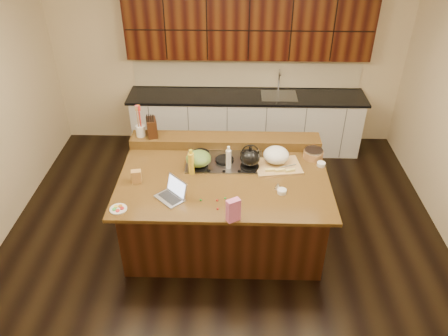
{
  "coord_description": "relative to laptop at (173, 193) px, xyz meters",
  "views": [
    {
      "loc": [
        0.11,
        -4.1,
        3.8
      ],
      "look_at": [
        0.0,
        0.05,
        1.0
      ],
      "focal_mm": 35.0,
      "sensor_mm": 36.0,
      "label": 1
    }
  ],
  "objects": [
    {
      "name": "back_counter",
      "position": [
        0.83,
        2.63,
        0.01
      ],
      "size": [
        3.7,
        0.66,
        2.4
      ],
      "color": "silver",
      "rests_on": "ground"
    },
    {
      "name": "green_bowl",
      "position": [
        0.23,
        0.57,
        0.07
      ],
      "size": [
        0.31,
        0.31,
        0.16
      ],
      "primitive_type": "ellipsoid",
      "rotation": [
        0.0,
        0.0,
        -0.04
      ],
      "color": "#50712D",
      "rests_on": "cooktop"
    },
    {
      "name": "gumdrop_8",
      "position": [
        0.62,
        -0.19,
        -0.05
      ],
      "size": [
        0.02,
        0.02,
        0.02
      ],
      "primitive_type": "ellipsoid",
      "color": "red",
      "rests_on": "island"
    },
    {
      "name": "gumdrop_1",
      "position": [
        0.6,
        -0.1,
        -0.05
      ],
      "size": [
        0.02,
        0.02,
        0.02
      ],
      "primitive_type": "ellipsoid",
      "color": "#198C26",
      "rests_on": "island"
    },
    {
      "name": "strainer_bowl",
      "position": [
        1.61,
        0.83,
        -0.01
      ],
      "size": [
        0.28,
        0.28,
        0.09
      ],
      "primitive_type": "cylinder",
      "rotation": [
        0.0,
        0.0,
        0.19
      ],
      "color": "#996B3F",
      "rests_on": "island"
    },
    {
      "name": "utensil_crock",
      "position": [
        -0.54,
        1.1,
        0.13
      ],
      "size": [
        0.15,
        0.15,
        0.14
      ],
      "primitive_type": "cylinder",
      "rotation": [
        0.0,
        0.0,
        -0.34
      ],
      "color": "white",
      "rests_on": "back_ledge"
    },
    {
      "name": "oil_bottle",
      "position": [
        0.16,
        0.45,
        0.08
      ],
      "size": [
        0.08,
        0.08,
        0.27
      ],
      "primitive_type": "cylinder",
      "rotation": [
        0.0,
        0.0,
        -0.24
      ],
      "color": "yellow",
      "rests_on": "island"
    },
    {
      "name": "island",
      "position": [
        0.53,
        0.4,
        -0.51
      ],
      "size": [
        2.4,
        1.6,
        0.92
      ],
      "color": "black",
      "rests_on": "ground"
    },
    {
      "name": "gumdrop_0",
      "position": [
        0.47,
        -0.06,
        -0.05
      ],
      "size": [
        0.02,
        0.02,
        0.02
      ],
      "primitive_type": "ellipsoid",
      "color": "red",
      "rests_on": "island"
    },
    {
      "name": "room",
      "position": [
        0.53,
        0.4,
        0.37
      ],
      "size": [
        5.52,
        5.02,
        2.72
      ],
      "color": "black",
      "rests_on": "ground"
    },
    {
      "name": "gumdrop_7",
      "position": [
        0.3,
        -0.06,
        -0.05
      ],
      "size": [
        0.02,
        0.02,
        0.02
      ],
      "primitive_type": "ellipsoid",
      "color": "#198C26",
      "rests_on": "island"
    },
    {
      "name": "pink_bag",
      "position": [
        0.65,
        -0.36,
        0.07
      ],
      "size": [
        0.15,
        0.13,
        0.25
      ],
      "primitive_type": "cube",
      "rotation": [
        0.0,
        0.0,
        0.53
      ],
      "color": "#D7659C",
      "rests_on": "island"
    },
    {
      "name": "gumdrop_6",
      "position": [
        0.48,
        -0.2,
        -0.05
      ],
      "size": [
        0.02,
        0.02,
        0.02
      ],
      "primitive_type": "ellipsoid",
      "color": "red",
      "rests_on": "island"
    },
    {
      "name": "wooden_tray",
      "position": [
        1.15,
        0.67,
        0.04
      ],
      "size": [
        0.58,
        0.46,
        0.21
      ],
      "rotation": [
        0.0,
        0.0,
        0.15
      ],
      "color": "tan",
      "rests_on": "island"
    },
    {
      "name": "cooktop",
      "position": [
        0.53,
        0.7,
        -0.04
      ],
      "size": [
        0.92,
        0.52,
        0.05
      ],
      "color": "gray",
      "rests_on": "island"
    },
    {
      "name": "gumdrop_5",
      "position": [
        0.6,
        -0.08,
        -0.05
      ],
      "size": [
        0.02,
        0.02,
        0.02
      ],
      "primitive_type": "ellipsoid",
      "color": "#198C26",
      "rests_on": "island"
    },
    {
      "name": "gumdrop_9",
      "position": [
        0.56,
        -0.02,
        -0.05
      ],
      "size": [
        0.02,
        0.02,
        0.02
      ],
      "primitive_type": "ellipsoid",
      "color": "#198C26",
      "rests_on": "island"
    },
    {
      "name": "vinegar_bottle",
      "position": [
        0.58,
        0.56,
        0.07
      ],
      "size": [
        0.07,
        0.07,
        0.25
      ],
      "primitive_type": "cylinder",
      "rotation": [
        0.0,
        0.0,
        -0.17
      ],
      "color": "silver",
      "rests_on": "island"
    },
    {
      "name": "kitchen_timer",
      "position": [
        1.13,
        0.19,
        -0.02
      ],
      "size": [
        0.1,
        0.1,
        0.07
      ],
      "primitive_type": "cone",
      "rotation": [
        0.0,
        0.0,
        0.38
      ],
      "color": "silver",
      "rests_on": "island"
    },
    {
      "name": "ramekin_a",
      "position": [
        1.17,
        0.1,
        -0.03
      ],
      "size": [
        0.12,
        0.12,
        0.04
      ],
      "primitive_type": "cylinder",
      "rotation": [
        0.0,
        0.0,
        0.24
      ],
      "color": "white",
      "rests_on": "island"
    },
    {
      "name": "package_box",
      "position": [
        -0.44,
        0.26,
        0.02
      ],
      "size": [
        0.12,
        0.1,
        0.15
      ],
      "primitive_type": "cube",
      "rotation": [
        0.0,
        0.0,
        0.2
      ],
      "color": "#BA8441",
      "rests_on": "island"
    },
    {
      "name": "candy_plate",
      "position": [
        -0.54,
        -0.22,
        -0.05
      ],
      "size": [
        0.2,
        0.2,
        0.01
      ],
      "primitive_type": "cylinder",
      "rotation": [
        0.0,
        0.0,
        -0.13
      ],
      "color": "white",
      "rests_on": "island"
    },
    {
      "name": "gumdrop_3",
      "position": [
        0.3,
        -0.06,
        -0.05
      ],
      "size": [
        0.02,
        0.02,
        0.02
      ],
      "primitive_type": "ellipsoid",
      "color": "#198C26",
      "rests_on": "island"
    },
    {
      "name": "ramekin_b",
      "position": [
        1.21,
        0.69,
        -0.03
      ],
      "size": [
        0.12,
        0.12,
        0.04
      ],
      "primitive_type": "cylinder",
      "rotation": [
        0.0,
        0.0,
        -0.27
      ],
      "color": "white",
      "rests_on": "island"
    },
    {
      "name": "laptop",
      "position": [
        0.0,
        0.0,
        0.0
      ],
      "size": [
        0.38,
        0.38,
        0.21
      ],
      "rotation": [
        0.0,
        0.0,
        -0.79
      ],
      "color": "#B7B7BC",
      "rests_on": "island"
    },
    {
      "name": "knife_block",
      "position": [
        -0.39,
        1.1,
        0.18
      ],
      "size": [
        0.17,
        0.22,
        0.23
      ],
      "primitive_type": "cube",
      "rotation": [
        0.0,
        0.0,
        0.27
      ],
      "color": "black",
      "rests_on": "back_ledge"
    },
    {
      "name": "gumdrop_2",
      "position": [
        0.72,
        -0.09,
        -0.05
      ],
      "size": [
        0.02,
        0.02,
        0.02
      ],
      "primitive_type": "ellipsoid",
      "color": "red",
      "rests_on": "island"
    },
    {
      "name": "kettle",
      "position": [
        0.83,
        0.57,
        0.09
      ],
      "size": [
        0.23,
        0.23,
        0.21
      ],
      "primitive_type": "ellipsoid",
      "rotation": [
        0.0,
        0.0,
        0.01
      ],
      "color": "black",
      "rests_on": "cooktop"
    },
    {
      "name": "ramekin_c",
      "position": [
        1.68,
        0.65,
        -0.03
      ],
      "size": [
        0.13,
        0.13,
        0.04
      ],
      "primitive_type": "cylinder",
      "rotation": [
        0.0,
        0.0,
        -0.31
      ],
      "color": "white",
      "rests_on": "island"
    },
    {
      "name": "back_ledge",
      "position": [
        0.53,
        1.1,
        0.0
      ],
      "size": [
        2.4,
        0.3,
        0.12
      ],
      "primitive_type": "cube",
      "color": "black",
      "rests_on": "island"
    },
    {
      "name": "gumdrop_4",
      "position": [
        0.66,
        -0.04,
        -0.05
      ],
      "size": [
        0.02,
        0.02,
        0.02
      ],
      "primitive_type": "ellipsoid",
      "color": "red",
      "rests_on": "island"
    }
  ]
}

